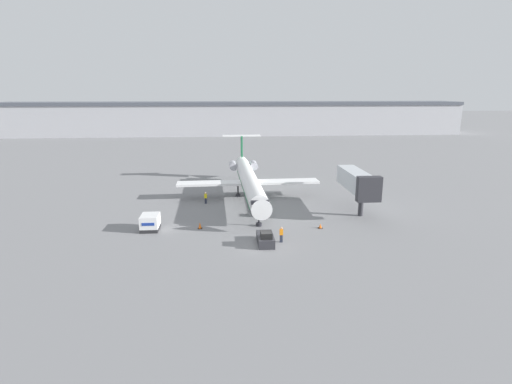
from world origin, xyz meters
TOP-DOWN VIEW (x-y plane):
  - ground_plane at (0.00, 0.00)m, footprint 600.00×600.00m
  - terminal_building at (0.00, 120.00)m, footprint 180.00×16.80m
  - airplane_main at (-0.52, 21.37)m, footprint 23.36×33.78m
  - pushback_tug at (0.13, 0.79)m, footprint 1.83×3.89m
  - luggage_cart at (-13.91, 6.67)m, footprint 2.19×2.86m
  - worker_near_tug at (2.00, 1.14)m, footprint 0.40×0.26m
  - worker_by_wing at (-7.45, 18.39)m, footprint 0.40×0.25m
  - traffic_cone_left at (-7.69, 6.69)m, footprint 0.56×0.56m
  - traffic_cone_right at (7.69, 5.58)m, footprint 0.57×0.57m
  - jet_bridge at (14.57, 12.51)m, footprint 3.20×11.43m

SIDE VIEW (x-z plane):
  - ground_plane at x=0.00m, z-range 0.00..0.00m
  - traffic_cone_right at x=7.69m, z-range -0.02..0.60m
  - traffic_cone_left at x=-7.69m, z-range -0.02..0.82m
  - pushback_tug at x=0.13m, z-range -0.23..1.50m
  - worker_by_wing at x=-7.45m, z-range 0.05..1.87m
  - luggage_cart at x=-13.91m, z-range 0.00..1.98m
  - worker_near_tug at x=2.00m, z-range 0.06..1.93m
  - airplane_main at x=-0.52m, z-range -1.24..7.41m
  - jet_bridge at x=14.57m, z-range 1.35..7.54m
  - terminal_building at x=0.00m, z-range 0.03..12.92m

